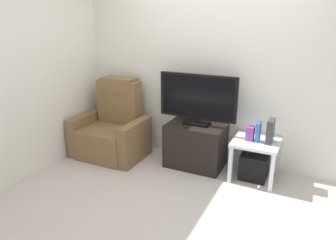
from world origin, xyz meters
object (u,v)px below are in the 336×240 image
object	(u,v)px
recliner_armchair	(113,129)
game_console	(270,131)
subwoofer_box	(254,166)
book_middle	(252,134)
book_leftmost	(248,133)
book_rightmost	(258,132)
tv_stand	(196,145)
side_table	(256,147)
television	(198,98)

from	to	relation	value
recliner_armchair	game_console	bearing A→B (deg)	-5.20
recliner_armchair	subwoofer_box	size ratio (longest dim) A/B	3.39
subwoofer_box	game_console	world-z (taller)	game_console
book_middle	subwoofer_box	bearing A→B (deg)	20.38
game_console	book_leftmost	bearing A→B (deg)	-173.02
recliner_armchair	book_leftmost	world-z (taller)	recliner_armchair
recliner_armchair	subwoofer_box	distance (m)	2.00
subwoofer_box	book_rightmost	bearing A→B (deg)	-59.48
recliner_armchair	book_rightmost	bearing A→B (deg)	-5.76
tv_stand	subwoofer_box	bearing A→B (deg)	-0.21
book_leftmost	book_rightmost	size ratio (longest dim) A/B	0.73
book_leftmost	book_rightmost	xyz separation A→B (m)	(0.11, 0.00, 0.03)
recliner_armchair	side_table	bearing A→B (deg)	-5.16
tv_stand	book_leftmost	world-z (taller)	book_leftmost
book_rightmost	game_console	bearing A→B (deg)	12.69
book_middle	book_rightmost	size ratio (longest dim) A/B	0.73
tv_stand	subwoofer_box	world-z (taller)	tv_stand
book_leftmost	book_rightmost	world-z (taller)	book_rightmost
tv_stand	recliner_armchair	distance (m)	1.22
television	game_console	distance (m)	0.96
television	side_table	size ratio (longest dim) A/B	1.88
television	book_leftmost	world-z (taller)	television
book_leftmost	television	bearing A→B (deg)	176.45
book_middle	game_console	size ratio (longest dim) A/B	0.62
tv_stand	recliner_armchair	size ratio (longest dim) A/B	0.69
television	book_leftmost	size ratio (longest dim) A/B	5.90
recliner_armchair	book_middle	xyz separation A→B (m)	(1.93, 0.14, 0.21)
television	game_console	size ratio (longest dim) A/B	3.61
side_table	subwoofer_box	size ratio (longest dim) A/B	1.70
side_table	game_console	distance (m)	0.26
book_leftmost	book_rightmost	bearing A→B (deg)	0.00
tv_stand	book_middle	distance (m)	0.78
recliner_armchair	book_rightmost	size ratio (longest dim) A/B	4.56
television	tv_stand	bearing A→B (deg)	-90.00
television	subwoofer_box	xyz separation A→B (m)	(0.77, -0.02, -0.76)
television	book_middle	size ratio (longest dim) A/B	5.85
side_table	book_rightmost	world-z (taller)	book_rightmost
tv_stand	side_table	bearing A→B (deg)	-0.21
tv_stand	book_rightmost	xyz separation A→B (m)	(0.79, -0.02, 0.32)
tv_stand	book_rightmost	world-z (taller)	book_rightmost
subwoofer_box	book_middle	distance (m)	0.42
book_middle	book_rightmost	xyz separation A→B (m)	(0.07, 0.00, 0.03)
book_middle	game_console	xyz separation A→B (m)	(0.20, 0.03, 0.05)
book_rightmost	side_table	bearing A→B (deg)	120.52
recliner_armchair	book_rightmost	xyz separation A→B (m)	(1.99, 0.14, 0.24)
subwoofer_box	book_rightmost	world-z (taller)	book_rightmost
television	side_table	distance (m)	0.93
television	side_table	bearing A→B (deg)	-1.61
recliner_armchair	game_console	xyz separation A→B (m)	(2.13, 0.17, 0.26)
side_table	subwoofer_box	distance (m)	0.25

